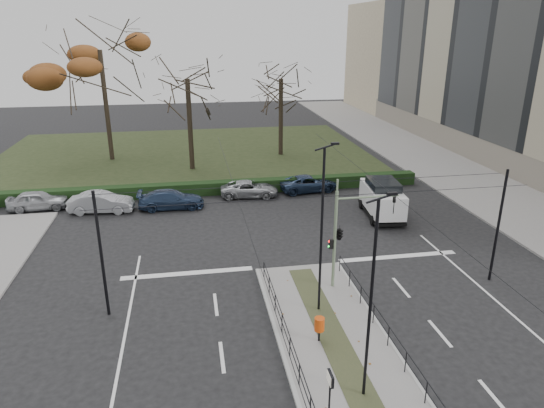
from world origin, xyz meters
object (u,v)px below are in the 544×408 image
Objects in this scene: litter_bin at (319,325)px; parked_car_fourth at (249,189)px; streetlamp_median_near at (371,300)px; parked_car_fifth at (308,183)px; bare_tree_center at (281,85)px; parked_car_first at (38,200)px; white_van at (382,198)px; traffic_light at (341,232)px; rust_tree at (100,50)px; info_panel at (330,384)px; streetlamp_median_far at (322,230)px; bare_tree_near at (188,86)px; parked_car_second at (101,202)px; parked_car_third at (171,199)px.

parked_car_fourth reaches higher than litter_bin.
streetlamp_median_near reaches higher than parked_car_fifth.
parked_car_fifth is (-0.01, -12.09, -6.53)m from bare_tree_center.
bare_tree_center is at bearing 84.02° from streetlamp_median_near.
white_van is at bearing -106.81° from parked_car_first.
traffic_light is 23.39m from parked_car_first.
traffic_light is 4.67× the size of litter_bin.
rust_tree reaches higher than bare_tree_center.
parked_car_first is 0.89× the size of parked_car_fifth.
parked_car_fifth is at bearing 77.64° from info_panel.
streetlamp_median_far is 1.75× the size of parked_car_fourth.
bare_tree_near is at bearing -55.41° from parked_car_first.
parked_car_first is 17.26m from rust_tree.
parked_car_second is 14.02m from bare_tree_near.
streetlamp_median_far is 13.71m from white_van.
parked_car_third is 11.06m from parked_car_fifth.
bare_tree_center is (3.82, 29.54, 3.05)m from streetlamp_median_far.
parked_car_first is at bearing 122.80° from info_panel.
white_van is at bearing 66.36° from streetlamp_median_near.
litter_bin is 0.24× the size of parked_car_fourth.
parked_car_second is at bearing 115.36° from info_panel.
parked_car_second reaches higher than parked_car_first.
bare_tree_center is 13.74m from parked_car_fifth.
traffic_light is at bearing 165.07° from parked_car_fifth.
info_panel is at bearing -151.15° from parked_car_first.
parked_car_first is at bearing 134.87° from streetlamp_median_far.
white_van is (19.42, -4.15, 0.61)m from parked_car_second.
rust_tree is 23.56m from parked_car_fifth.
bare_tree_center is (-3.67, 18.40, 5.84)m from white_van.
parked_car_second is (-12.07, 20.95, -3.24)m from streetlamp_median_near.
white_van is at bearing -48.32° from bare_tree_near.
parked_car_fifth is at bearing -37.29° from rust_tree.
bare_tree_center is 10.00m from bare_tree_near.
streetlamp_median_far reaches higher than white_van.
streetlamp_median_near is 31.90m from bare_tree_near.
white_van is at bearing -118.14° from parked_car_fourth.
streetlamp_median_far is (0.64, 2.33, 3.22)m from litter_bin.
rust_tree reaches higher than white_van.
bare_tree_near reaches higher than white_van.
parked_car_fifth is (15.74, 2.16, -0.09)m from parked_car_second.
traffic_light is 15.99m from parked_car_third.
white_van reaches higher than parked_car_third.
parked_car_fifth is (17.01, -12.95, -9.91)m from rust_tree.
streetlamp_median_far reaches higher than litter_bin.
parked_car_first is 0.41× the size of bare_tree_center.
rust_tree reaches higher than parked_car_first.
litter_bin is 0.14× the size of streetlamp_median_near.
white_van is (14.52, -4.13, 0.66)m from parked_car_third.
traffic_light is at bearing 63.32° from litter_bin.
streetlamp_median_far reaches higher than parked_car_second.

